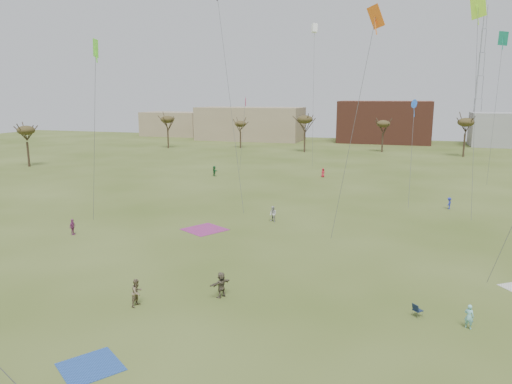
% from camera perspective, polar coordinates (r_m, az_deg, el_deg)
% --- Properties ---
extents(ground, '(260.00, 260.00, 0.00)m').
position_cam_1_polar(ground, '(32.00, -6.79, -13.85)').
color(ground, '#3B4D18').
rests_on(ground, ground).
extents(spectator_fore_b, '(0.85, 1.01, 1.85)m').
position_cam_1_polar(spectator_fore_b, '(33.02, -14.00, -11.55)').
color(spectator_fore_b, '#7A694D').
rests_on(spectator_fore_b, ground).
extents(spectator_fore_c, '(1.29, 1.72, 1.80)m').
position_cam_1_polar(spectator_fore_c, '(33.44, -4.17, -10.97)').
color(spectator_fore_c, brown).
rests_on(spectator_fore_c, ground).
extents(flyer_mid_c, '(0.65, 0.56, 1.51)m').
position_cam_1_polar(flyer_mid_c, '(31.92, 24.07, -13.41)').
color(flyer_mid_c, '#7FD0D5').
rests_on(flyer_mid_c, ground).
extents(spectator_mid_d, '(0.51, 0.99, 1.62)m').
position_cam_1_polar(spectator_mid_d, '(50.96, -21.04, -3.90)').
color(spectator_mid_d, '#9C4182').
rests_on(spectator_mid_d, ground).
extents(spectator_mid_e, '(1.06, 1.01, 1.73)m').
position_cam_1_polar(spectator_mid_e, '(52.41, 2.04, -2.65)').
color(spectator_mid_e, '#BBBBBB').
rests_on(spectator_mid_e, ground).
extents(flyer_far_a, '(1.55, 1.50, 1.76)m').
position_cam_1_polar(flyer_far_a, '(82.46, -4.99, 2.52)').
color(flyer_far_a, '#216435').
rests_on(flyer_far_a, ground).
extents(flyer_far_b, '(0.85, 0.87, 1.52)m').
position_cam_1_polar(flyer_far_b, '(81.78, 8.00, 2.29)').
color(flyer_far_b, red).
rests_on(flyer_far_b, ground).
extents(flyer_far_c, '(0.82, 1.06, 1.44)m').
position_cam_1_polar(flyer_far_c, '(62.81, 22.04, -1.25)').
color(flyer_far_c, '#222D9E').
rests_on(flyer_far_c, ground).
extents(blanket_blue, '(3.91, 3.91, 0.03)m').
position_cam_1_polar(blanket_blue, '(27.37, -19.13, -19.12)').
color(blanket_blue, '#254EA3').
rests_on(blanket_blue, ground).
extents(blanket_plum, '(5.13, 5.13, 0.03)m').
position_cam_1_polar(blanket_plum, '(49.85, -6.15, -4.48)').
color(blanket_plum, '#962E76').
rests_on(blanket_plum, ground).
extents(camp_chair_center, '(0.74, 0.74, 0.87)m').
position_cam_1_polar(camp_chair_center, '(32.52, 18.70, -13.48)').
color(camp_chair_center, '#15233C').
rests_on(camp_chair_center, ground).
extents(kites_aloft, '(59.85, 78.44, 25.55)m').
position_cam_1_polar(kites_aloft, '(64.25, 2.80, 17.88)').
color(kites_aloft, red).
rests_on(kites_aloft, ground).
extents(tree_line, '(117.44, 49.32, 8.91)m').
position_cam_1_polar(tree_line, '(106.62, 9.72, 7.79)').
color(tree_line, '#3A2B1E').
rests_on(tree_line, ground).
extents(building_tan, '(32.00, 14.00, 10.00)m').
position_cam_1_polar(building_tan, '(149.17, -0.70, 8.15)').
color(building_tan, '#937F60').
rests_on(building_tan, ground).
extents(building_brick, '(26.00, 16.00, 12.00)m').
position_cam_1_polar(building_brick, '(146.59, 15.10, 8.10)').
color(building_brick, brown).
rests_on(building_brick, ground).
extents(building_tan_west, '(20.00, 12.00, 8.00)m').
position_cam_1_polar(building_tan_west, '(167.43, -9.80, 8.01)').
color(building_tan_west, '#937F60').
rests_on(building_tan_west, ground).
extents(radio_tower, '(1.51, 1.72, 41.00)m').
position_cam_1_polar(radio_tower, '(152.35, 25.12, 12.51)').
color(radio_tower, '#9EA3A8').
rests_on(radio_tower, ground).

